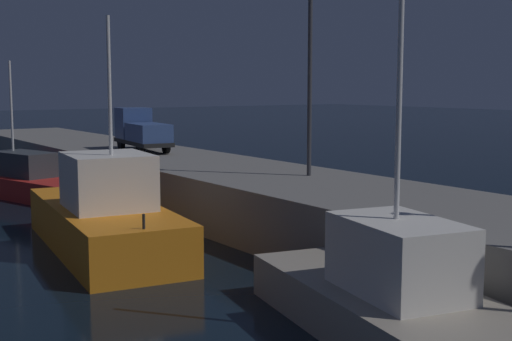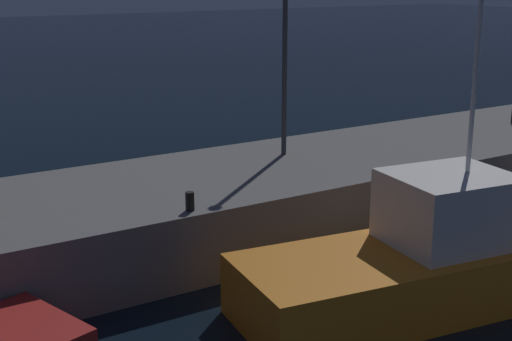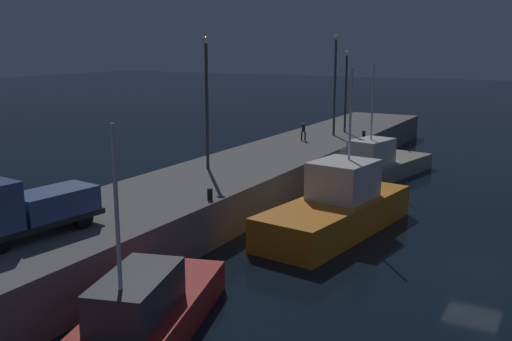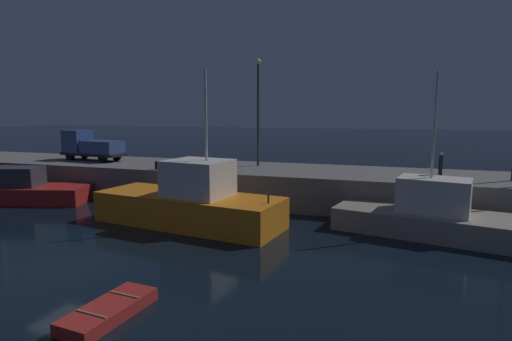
# 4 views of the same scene
# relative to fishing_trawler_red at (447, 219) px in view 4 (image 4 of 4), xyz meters

# --- Properties ---
(ground_plane) EXTENTS (320.00, 320.00, 0.00)m
(ground_plane) POSITION_rel_fishing_trawler_red_xyz_m (-16.35, -10.02, -0.98)
(ground_plane) COLOR black
(pier_quay) EXTENTS (78.03, 7.54, 2.46)m
(pier_quay) POSITION_rel_fishing_trawler_red_xyz_m (-16.35, 5.97, 0.24)
(pier_quay) COLOR slate
(pier_quay) RESTS_ON ground
(fishing_trawler_red) EXTENTS (12.72, 6.19, 8.87)m
(fishing_trawler_red) POSITION_rel_fishing_trawler_red_xyz_m (0.00, 0.00, 0.00)
(fishing_trawler_red) COLOR gray
(fishing_trawler_red) RESTS_ON ground
(fishing_boat_blue) EXTENTS (11.90, 5.42, 9.10)m
(fishing_boat_blue) POSITION_rel_fishing_trawler_red_xyz_m (-14.27, -2.23, 0.36)
(fishing_boat_blue) COLOR orange
(fishing_boat_blue) RESTS_ON ground
(fishing_boat_white) EXTENTS (12.60, 6.47, 8.00)m
(fishing_boat_white) POSITION_rel_fishing_trawler_red_xyz_m (-30.27, -1.00, -0.09)
(fishing_boat_white) COLOR red
(fishing_boat_white) RESTS_ON ground
(dinghy_red_small) EXTENTS (1.68, 3.46, 0.48)m
(dinghy_red_small) POSITION_rel_fishing_trawler_red_xyz_m (-11.66, -13.06, -0.77)
(dinghy_red_small) COLOR #B22823
(dinghy_red_small) RESTS_ON ground
(lamp_post_west) EXTENTS (0.44, 0.44, 8.36)m
(lamp_post_west) POSITION_rel_fishing_trawler_red_xyz_m (-13.08, 7.15, 6.33)
(lamp_post_west) COLOR #38383D
(lamp_post_west) RESTS_ON pier_quay
(utility_truck) EXTENTS (6.32, 2.63, 2.66)m
(utility_truck) POSITION_rel_fishing_trawler_red_xyz_m (-28.46, 6.04, 2.74)
(utility_truck) COLOR black
(utility_truck) RESTS_ON pier_quay
(dockworker) EXTENTS (0.36, 0.40, 1.56)m
(dockworker) POSITION_rel_fishing_trawler_red_xyz_m (0.23, 6.36, 2.36)
(dockworker) COLOR black
(dockworker) RESTS_ON pier_quay
(bollard_west) EXTENTS (0.28, 0.28, 0.60)m
(bollard_west) POSITION_rel_fishing_trawler_red_xyz_m (-19.65, 2.74, 1.77)
(bollard_west) COLOR black
(bollard_west) RESTS_ON pier_quay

